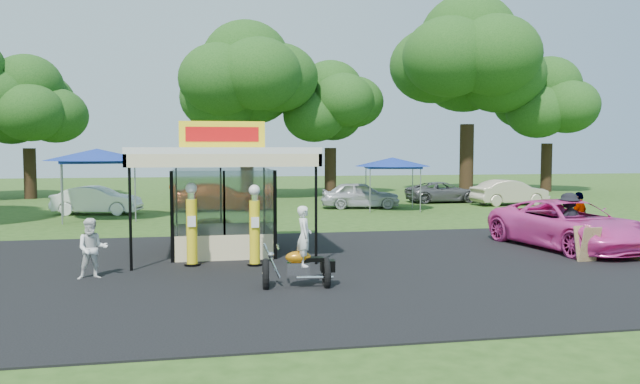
# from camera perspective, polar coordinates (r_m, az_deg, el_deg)

# --- Properties ---
(ground) EXTENTS (120.00, 120.00, 0.00)m
(ground) POSITION_cam_1_polar(r_m,az_deg,el_deg) (15.53, -0.71, -8.45)
(ground) COLOR #294816
(ground) RESTS_ON ground
(asphalt_apron) EXTENTS (20.00, 14.00, 0.04)m
(asphalt_apron) POSITION_cam_1_polar(r_m,az_deg,el_deg) (17.46, -1.88, -6.99)
(asphalt_apron) COLOR black
(asphalt_apron) RESTS_ON ground
(gas_station_kiosk) EXTENTS (5.40, 5.40, 4.18)m
(gas_station_kiosk) POSITION_cam_1_polar(r_m,az_deg,el_deg) (19.99, -8.92, -0.54)
(gas_station_kiosk) COLOR white
(gas_station_kiosk) RESTS_ON ground
(gas_pump_left) EXTENTS (0.45, 0.45, 2.39)m
(gas_pump_left) POSITION_cam_1_polar(r_m,az_deg,el_deg) (17.94, -11.64, -3.13)
(gas_pump_left) COLOR black
(gas_pump_left) RESTS_ON ground
(gas_pump_right) EXTENTS (0.44, 0.44, 2.33)m
(gas_pump_right) POSITION_cam_1_polar(r_m,az_deg,el_deg) (17.71, -6.00, -3.25)
(gas_pump_right) COLOR black
(gas_pump_right) RESTS_ON ground
(motorcycle) EXTENTS (1.77, 0.95, 2.06)m
(motorcycle) POSITION_cam_1_polar(r_m,az_deg,el_deg) (14.97, -1.71, -5.79)
(motorcycle) COLOR black
(motorcycle) RESTS_ON ground
(spare_tires) EXTENTS (0.86, 0.56, 0.73)m
(spare_tires) POSITION_cam_1_polar(r_m,az_deg,el_deg) (19.68, -11.51, -4.83)
(spare_tires) COLOR black
(spare_tires) RESTS_ON ground
(a_frame_sign) EXTENTS (0.61, 0.57, 1.06)m
(a_frame_sign) POSITION_cam_1_polar(r_m,az_deg,el_deg) (19.95, 23.24, -4.43)
(a_frame_sign) COLOR #593819
(a_frame_sign) RESTS_ON ground
(kiosk_car) EXTENTS (2.82, 1.13, 0.96)m
(kiosk_car) POSITION_cam_1_polar(r_m,az_deg,el_deg) (22.32, -9.08, -3.43)
(kiosk_car) COLOR yellow
(kiosk_car) RESTS_ON ground
(pink_sedan) EXTENTS (3.51, 6.21, 1.64)m
(pink_sedan) POSITION_cam_1_polar(r_m,az_deg,el_deg) (22.30, 21.76, -2.80)
(pink_sedan) COLOR #F342AC
(pink_sedan) RESTS_ON ground
(spectator_west) EXTENTS (0.85, 0.71, 1.58)m
(spectator_west) POSITION_cam_1_polar(r_m,az_deg,el_deg) (16.97, -20.11, -4.91)
(spectator_west) COLOR white
(spectator_west) RESTS_ON ground
(spectator_east_a) EXTENTS (1.34, 0.95, 1.88)m
(spectator_east_a) POSITION_cam_1_polar(r_m,az_deg,el_deg) (22.42, 21.77, -2.45)
(spectator_east_a) COLOR black
(spectator_east_a) RESTS_ON ground
(spectator_east_b) EXTENTS (1.15, 0.94, 1.83)m
(spectator_east_b) POSITION_cam_1_polar(r_m,az_deg,el_deg) (23.75, 22.58, -2.19)
(spectator_east_b) COLOR gray
(spectator_east_b) RESTS_ON ground
(bg_car_a) EXTENTS (4.54, 2.31, 1.43)m
(bg_car_a) POSITION_cam_1_polar(r_m,az_deg,el_deg) (33.63, -19.71, -0.73)
(bg_car_a) COLOR white
(bg_car_a) RESTS_ON ground
(bg_car_b) EXTENTS (5.14, 2.16, 1.48)m
(bg_car_b) POSITION_cam_1_polar(r_m,az_deg,el_deg) (34.04, -9.25, -0.44)
(bg_car_b) COLOR #A6320C
(bg_car_b) RESTS_ON ground
(bg_car_c) EXTENTS (4.56, 2.25, 1.49)m
(bg_car_c) POSITION_cam_1_polar(r_m,az_deg,el_deg) (35.03, 3.71, -0.27)
(bg_car_c) COLOR silver
(bg_car_c) RESTS_ON ground
(bg_car_d) EXTENTS (4.62, 2.20, 1.27)m
(bg_car_d) POSITION_cam_1_polar(r_m,az_deg,el_deg) (39.48, 11.19, -0.01)
(bg_car_d) COLOR #555457
(bg_car_d) RESTS_ON ground
(bg_car_e) EXTENTS (4.68, 2.05, 1.49)m
(bg_car_e) POSITION_cam_1_polar(r_m,az_deg,el_deg) (38.60, 16.96, -0.04)
(bg_car_e) COLOR #C5B496
(bg_car_e) RESTS_ON ground
(tent_west) EXTENTS (4.78, 4.78, 3.34)m
(tent_west) POSITION_cam_1_polar(r_m,az_deg,el_deg) (31.18, -19.72, 3.18)
(tent_west) COLOR gray
(tent_west) RESTS_ON ground
(tent_east) EXTENTS (4.10, 4.10, 2.86)m
(tent_east) POSITION_cam_1_polar(r_m,az_deg,el_deg) (34.06, 6.63, 2.70)
(tent_east) COLOR gray
(tent_east) RESTS_ON ground
(oak_far_b) EXTENTS (7.82, 7.82, 9.33)m
(oak_far_b) POSITION_cam_1_polar(r_m,az_deg,el_deg) (45.87, -25.14, 6.88)
(oak_far_b) COLOR black
(oak_far_b) RESTS_ON ground
(oak_far_c) EXTENTS (9.71, 9.71, 11.45)m
(oak_far_c) POSITION_cam_1_polar(r_m,az_deg,el_deg) (41.79, -6.75, 9.35)
(oak_far_c) COLOR black
(oak_far_c) RESTS_ON ground
(oak_far_d) EXTENTS (7.92, 7.92, 9.43)m
(oak_far_d) POSITION_cam_1_polar(r_m,az_deg,el_deg) (45.15, 0.96, 7.38)
(oak_far_d) COLOR black
(oak_far_d) RESTS_ON ground
(oak_far_e) EXTENTS (11.98, 11.98, 14.27)m
(oak_far_e) POSITION_cam_1_polar(r_m,az_deg,el_deg) (47.82, 13.38, 10.81)
(oak_far_e) COLOR black
(oak_far_e) RESTS_ON ground
(oak_far_f) EXTENTS (8.45, 8.45, 10.18)m
(oak_far_f) POSITION_cam_1_polar(r_m,az_deg,el_deg) (51.72, 20.11, 7.30)
(oak_far_f) COLOR black
(oak_far_f) RESTS_ON ground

